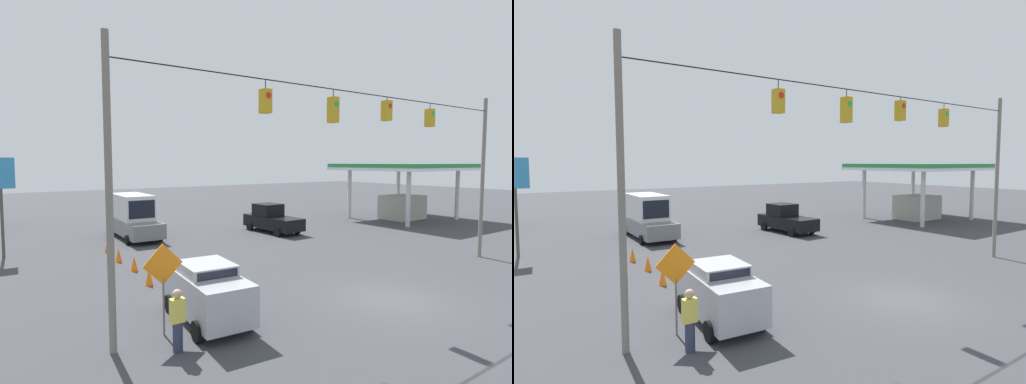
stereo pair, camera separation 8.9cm
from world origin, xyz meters
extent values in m
plane|color=#3D3D42|center=(0.00, 0.00, 0.00)|extent=(140.00, 140.00, 0.00)
cylinder|color=slate|center=(-10.00, -1.60, 4.38)|extent=(0.20, 0.20, 8.77)
cylinder|color=slate|center=(10.00, -1.60, 4.38)|extent=(0.20, 0.20, 8.77)
cylinder|color=black|center=(0.00, -1.60, 8.08)|extent=(20.00, 0.04, 0.04)
cube|color=gold|center=(-4.80, -1.60, 7.39)|extent=(0.32, 0.36, 0.83)
cylinder|color=black|center=(-4.80, -1.60, 7.94)|extent=(0.03, 0.03, 0.27)
cylinder|color=green|center=(-4.80, -1.41, 7.57)|extent=(0.20, 0.02, 0.20)
cube|color=gold|center=(-1.60, -1.60, 7.49)|extent=(0.32, 0.36, 0.85)
cylinder|color=black|center=(-1.60, -1.60, 8.00)|extent=(0.03, 0.03, 0.16)
cylinder|color=red|center=(-1.60, -1.41, 7.68)|extent=(0.20, 0.02, 0.20)
cube|color=gold|center=(1.60, -1.60, 7.29)|extent=(0.32, 0.36, 0.97)
cylinder|color=black|center=(1.60, -1.60, 7.93)|extent=(0.03, 0.03, 0.30)
cylinder|color=green|center=(1.60, -1.41, 7.51)|extent=(0.20, 0.02, 0.20)
cube|color=gold|center=(4.80, -1.60, 7.35)|extent=(0.32, 0.36, 0.80)
cylinder|color=black|center=(4.80, -1.60, 7.91)|extent=(0.03, 0.03, 0.33)
cylinder|color=red|center=(4.80, -1.41, 7.53)|extent=(0.20, 0.02, 0.20)
cube|color=slate|center=(4.20, -18.18, 0.82)|extent=(2.24, 6.78, 1.00)
cube|color=silver|center=(4.20, -18.52, 2.18)|extent=(2.05, 4.34, 1.72)
cube|color=black|center=(4.22, -16.35, 2.18)|extent=(1.75, 0.04, 1.20)
cylinder|color=black|center=(5.31, -15.99, 0.32)|extent=(0.23, 0.64, 0.64)
cylinder|color=black|center=(3.13, -15.97, 0.32)|extent=(0.23, 0.64, 0.64)
cylinder|color=black|center=(5.27, -20.39, 0.32)|extent=(0.23, 0.64, 0.64)
cylinder|color=black|center=(3.09, -20.37, 0.32)|extent=(0.23, 0.64, 0.64)
cube|color=black|center=(-5.19, -14.45, 0.77)|extent=(2.18, 5.18, 0.90)
cube|color=black|center=(-5.15, -15.06, 1.67)|extent=(1.87, 1.92, 0.90)
cube|color=black|center=(-5.11, -15.99, 1.67)|extent=(1.54, 0.10, 0.63)
cylinder|color=black|center=(-6.06, -16.15, 0.32)|extent=(0.25, 0.65, 0.64)
cylinder|color=black|center=(-4.14, -16.06, 0.32)|extent=(0.25, 0.65, 0.64)
cylinder|color=black|center=(-6.23, -12.85, 0.32)|extent=(0.25, 0.65, 0.64)
cylinder|color=black|center=(-4.31, -12.75, 0.32)|extent=(0.25, 0.65, 0.64)
cube|color=#A8AAB2|center=(6.80, -2.13, 0.97)|extent=(2.04, 4.20, 1.29)
cube|color=#A8AAB2|center=(6.80, -2.13, 1.79)|extent=(1.72, 1.92, 0.36)
cube|color=black|center=(6.88, -1.23, 1.79)|extent=(1.37, 0.13, 0.25)
cylinder|color=black|center=(7.77, -0.88, 0.32)|extent=(0.27, 0.66, 0.64)
cylinder|color=black|center=(6.06, -0.74, 0.32)|extent=(0.27, 0.66, 0.64)
cylinder|color=black|center=(7.55, -3.52, 0.32)|extent=(0.27, 0.66, 0.64)
cylinder|color=black|center=(5.84, -3.38, 0.32)|extent=(0.27, 0.66, 0.64)
cone|color=orange|center=(6.97, -4.68, 0.37)|extent=(0.35, 0.35, 0.74)
cone|color=orange|center=(7.07, -6.99, 0.37)|extent=(0.35, 0.35, 0.74)
cone|color=orange|center=(6.89, -9.61, 0.37)|extent=(0.35, 0.35, 0.74)
cone|color=orange|center=(7.02, -11.84, 0.37)|extent=(0.35, 0.35, 0.74)
cone|color=orange|center=(6.94, -14.46, 0.37)|extent=(0.35, 0.35, 0.74)
cube|color=#288442|center=(-19.47, -13.36, 4.98)|extent=(10.56, 9.06, 0.35)
cube|color=white|center=(-19.47, -13.36, 4.68)|extent=(10.66, 9.16, 0.24)
cylinder|color=silver|center=(-23.17, -16.54, 2.40)|extent=(0.36, 0.36, 4.80)
cylinder|color=silver|center=(-15.78, -16.54, 2.40)|extent=(0.36, 0.36, 4.80)
cylinder|color=silver|center=(-23.17, -10.19, 2.40)|extent=(0.36, 0.36, 4.80)
cylinder|color=silver|center=(-15.78, -10.19, 2.40)|extent=(0.36, 0.36, 4.80)
cube|color=#B2AD9E|center=(-19.47, -13.36, 1.10)|extent=(3.69, 2.72, 2.20)
cylinder|color=#4C473D|center=(12.02, -16.54, 1.92)|extent=(0.16, 0.16, 3.83)
cylinder|color=slate|center=(8.40, -1.89, 0.90)|extent=(0.06, 0.06, 1.80)
cube|color=orange|center=(8.40, -1.89, 2.21)|extent=(1.27, 0.04, 1.27)
cylinder|color=#2D334C|center=(8.49, -0.64, 0.42)|extent=(0.28, 0.28, 0.85)
cube|color=#D8CC4C|center=(8.49, -0.64, 1.19)|extent=(0.40, 0.24, 0.67)
sphere|color=tan|center=(8.49, -0.64, 1.65)|extent=(0.27, 0.27, 0.27)
camera|label=1|loc=(12.79, 9.50, 5.29)|focal=28.00mm
camera|label=2|loc=(12.71, 9.55, 5.29)|focal=28.00mm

